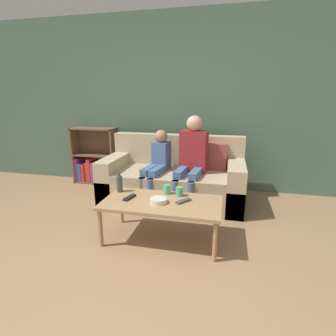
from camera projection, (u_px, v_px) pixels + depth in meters
ground_plane at (106, 309)px, 1.81m from camera, size 22.00×22.00×0.00m
wall_back at (179, 104)px, 3.98m from camera, size 12.00×0.06×2.60m
couch at (174, 180)px, 3.64m from camera, size 1.90×0.89×0.88m
bookshelf at (93, 161)px, 4.40m from camera, size 0.72×0.28×0.92m
coffee_table at (162, 205)px, 2.59m from camera, size 1.17×0.60×0.42m
person_adult at (192, 155)px, 3.40m from camera, size 0.39×0.65×1.18m
person_child at (157, 163)px, 3.48m from camera, size 0.31×0.64×0.98m
cup_near at (179, 191)px, 2.71m from camera, size 0.08×0.08×0.10m
cup_far at (167, 189)px, 2.77m from camera, size 0.08×0.08×0.10m
tv_remote_0 at (184, 201)px, 2.56m from camera, size 0.14×0.16×0.02m
tv_remote_1 at (130, 197)px, 2.65m from camera, size 0.09×0.18×0.02m
snack_bowl at (159, 201)px, 2.54m from camera, size 0.17×0.17×0.05m
bottle at (119, 183)px, 2.82m from camera, size 0.07×0.07×0.22m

